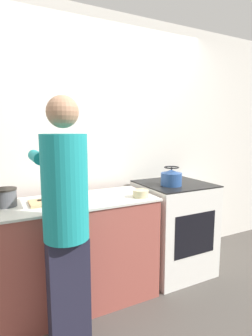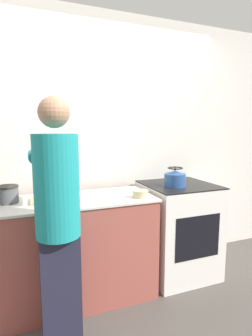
{
  "view_description": "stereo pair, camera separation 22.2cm",
  "coord_description": "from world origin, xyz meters",
  "px_view_note": "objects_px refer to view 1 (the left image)",
  "views": [
    {
      "loc": [
        -0.91,
        -1.77,
        1.46
      ],
      "look_at": [
        0.08,
        0.2,
        1.14
      ],
      "focal_mm": 28.0,
      "sensor_mm": 36.0,
      "label": 1
    },
    {
      "loc": [
        -0.7,
        -1.86,
        1.46
      ],
      "look_at": [
        0.08,
        0.2,
        1.14
      ],
      "focal_mm": 28.0,
      "sensor_mm": 36.0,
      "label": 2
    }
  ],
  "objects_px": {
    "person": "(66,218)",
    "canister_jar": "(5,197)",
    "oven": "(173,227)",
    "bowl_prep": "(141,194)",
    "kettle": "(171,178)",
    "cutting_board": "(55,201)",
    "knife": "(53,199)"
  },
  "relations": [
    {
      "from": "person",
      "to": "canister_jar",
      "type": "xyz_separation_m",
      "value": [
        -0.32,
        0.53,
        0.04
      ]
    },
    {
      "from": "oven",
      "to": "person",
      "type": "bearing_deg",
      "value": -157.29
    },
    {
      "from": "canister_jar",
      "to": "bowl_prep",
      "type": "bearing_deg",
      "value": -11.77
    },
    {
      "from": "person",
      "to": "kettle",
      "type": "xyz_separation_m",
      "value": [
        1.13,
        0.44,
        0.09
      ]
    },
    {
      "from": "person",
      "to": "bowl_prep",
      "type": "relative_size",
      "value": 12.33
    },
    {
      "from": "oven",
      "to": "cutting_board",
      "type": "relative_size",
      "value": 2.39
    },
    {
      "from": "person",
      "to": "knife",
      "type": "distance_m",
      "value": 0.49
    },
    {
      "from": "oven",
      "to": "kettle",
      "type": "bearing_deg",
      "value": -141.57
    },
    {
      "from": "oven",
      "to": "cutting_board",
      "type": "bearing_deg",
      "value": -178.27
    },
    {
      "from": "knife",
      "to": "kettle",
      "type": "distance_m",
      "value": 1.12
    },
    {
      "from": "oven",
      "to": "canister_jar",
      "type": "height_order",
      "value": "canister_jar"
    },
    {
      "from": "person",
      "to": "knife",
      "type": "relative_size",
      "value": 6.53
    },
    {
      "from": "oven",
      "to": "cutting_board",
      "type": "height_order",
      "value": "oven"
    },
    {
      "from": "cutting_board",
      "to": "bowl_prep",
      "type": "height_order",
      "value": "bowl_prep"
    },
    {
      "from": "knife",
      "to": "canister_jar",
      "type": "distance_m",
      "value": 0.35
    },
    {
      "from": "knife",
      "to": "kettle",
      "type": "bearing_deg",
      "value": 10.43
    },
    {
      "from": "oven",
      "to": "knife",
      "type": "distance_m",
      "value": 1.29
    },
    {
      "from": "person",
      "to": "cutting_board",
      "type": "xyz_separation_m",
      "value": [
        0.03,
        0.48,
        -0.02
      ]
    },
    {
      "from": "bowl_prep",
      "to": "person",
      "type": "bearing_deg",
      "value": -156.54
    },
    {
      "from": "person",
      "to": "cutting_board",
      "type": "bearing_deg",
      "value": 86.27
    },
    {
      "from": "cutting_board",
      "to": "kettle",
      "type": "relative_size",
      "value": 1.92
    },
    {
      "from": "oven",
      "to": "bowl_prep",
      "type": "distance_m",
      "value": 0.71
    },
    {
      "from": "kettle",
      "to": "cutting_board",
      "type": "bearing_deg",
      "value": 177.74
    },
    {
      "from": "oven",
      "to": "bowl_prep",
      "type": "height_order",
      "value": "bowl_prep"
    },
    {
      "from": "oven",
      "to": "person",
      "type": "xyz_separation_m",
      "value": [
        -1.23,
        -0.52,
        0.45
      ]
    },
    {
      "from": "oven",
      "to": "canister_jar",
      "type": "bearing_deg",
      "value": 179.44
    },
    {
      "from": "person",
      "to": "oven",
      "type": "bearing_deg",
      "value": 22.71
    },
    {
      "from": "knife",
      "to": "bowl_prep",
      "type": "bearing_deg",
      "value": -0.96
    },
    {
      "from": "bowl_prep",
      "to": "cutting_board",
      "type": "bearing_deg",
      "value": 166.48
    },
    {
      "from": "knife",
      "to": "bowl_prep",
      "type": "relative_size",
      "value": 1.89
    },
    {
      "from": "knife",
      "to": "bowl_prep",
      "type": "xyz_separation_m",
      "value": [
        0.7,
        -0.18,
        0.01
      ]
    },
    {
      "from": "bowl_prep",
      "to": "canister_jar",
      "type": "relative_size",
      "value": 0.8
    }
  ]
}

